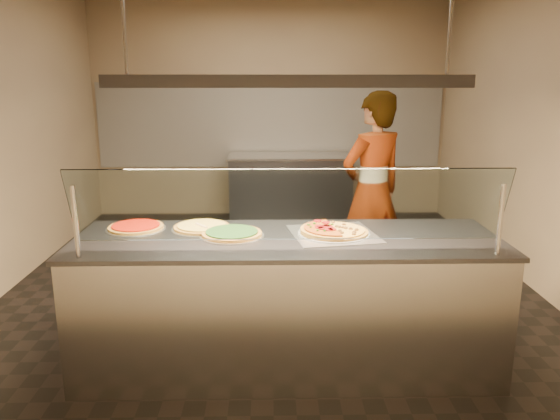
{
  "coord_description": "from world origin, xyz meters",
  "views": [
    {
      "loc": [
        -0.02,
        -4.88,
        1.98
      ],
      "look_at": [
        0.06,
        -0.97,
        1.02
      ],
      "focal_mm": 35.0,
      "sensor_mm": 36.0,
      "label": 1
    }
  ],
  "objects_px": {
    "pizza_spinach": "(232,233)",
    "prep_table": "(290,188)",
    "pizza_cheese": "(202,227)",
    "half_pizza_sausage": "(350,230)",
    "serving_counter": "(287,302)",
    "pizza_spatula": "(210,226)",
    "sneeze_guard": "(289,206)",
    "perforated_tray": "(334,233)",
    "pizza_tomato": "(136,227)",
    "heat_lamp_housing": "(288,81)",
    "worker": "(372,191)",
    "half_pizza_pepperoni": "(318,229)"
  },
  "relations": [
    {
      "from": "pizza_spinach",
      "to": "prep_table",
      "type": "relative_size",
      "value": 0.26
    },
    {
      "from": "pizza_cheese",
      "to": "half_pizza_sausage",
      "type": "bearing_deg",
      "value": -9.06
    },
    {
      "from": "serving_counter",
      "to": "pizza_spatula",
      "type": "distance_m",
      "value": 0.75
    },
    {
      "from": "sneeze_guard",
      "to": "perforated_tray",
      "type": "height_order",
      "value": "sneeze_guard"
    },
    {
      "from": "pizza_tomato",
      "to": "pizza_spatula",
      "type": "height_order",
      "value": "pizza_spatula"
    },
    {
      "from": "sneeze_guard",
      "to": "heat_lamp_housing",
      "type": "bearing_deg",
      "value": 90.0
    },
    {
      "from": "pizza_spinach",
      "to": "perforated_tray",
      "type": "bearing_deg",
      "value": 1.42
    },
    {
      "from": "pizza_tomato",
      "to": "prep_table",
      "type": "bearing_deg",
      "value": 71.42
    },
    {
      "from": "pizza_tomato",
      "to": "worker",
      "type": "xyz_separation_m",
      "value": [
        1.91,
        1.25,
        -0.02
      ]
    },
    {
      "from": "serving_counter",
      "to": "sneeze_guard",
      "type": "xyz_separation_m",
      "value": [
        -0.0,
        -0.34,
        0.76
      ]
    },
    {
      "from": "pizza_spinach",
      "to": "pizza_tomato",
      "type": "height_order",
      "value": "pizza_spinach"
    },
    {
      "from": "prep_table",
      "to": "pizza_spatula",
      "type": "bearing_deg",
      "value": -100.75
    },
    {
      "from": "pizza_spinach",
      "to": "heat_lamp_housing",
      "type": "height_order",
      "value": "heat_lamp_housing"
    },
    {
      "from": "pizza_cheese",
      "to": "pizza_spatula",
      "type": "xyz_separation_m",
      "value": [
        0.06,
        -0.05,
        0.01
      ]
    },
    {
      "from": "sneeze_guard",
      "to": "pizza_tomato",
      "type": "bearing_deg",
      "value": 151.4
    },
    {
      "from": "worker",
      "to": "heat_lamp_housing",
      "type": "bearing_deg",
      "value": 30.56
    },
    {
      "from": "serving_counter",
      "to": "pizza_spinach",
      "type": "xyz_separation_m",
      "value": [
        -0.37,
        0.05,
        0.48
      ]
    },
    {
      "from": "worker",
      "to": "perforated_tray",
      "type": "bearing_deg",
      "value": 39.83
    },
    {
      "from": "serving_counter",
      "to": "half_pizza_sausage",
      "type": "bearing_deg",
      "value": 8.65
    },
    {
      "from": "pizza_spatula",
      "to": "prep_table",
      "type": "relative_size",
      "value": 0.16
    },
    {
      "from": "pizza_tomato",
      "to": "half_pizza_sausage",
      "type": "bearing_deg",
      "value": -6.6
    },
    {
      "from": "sneeze_guard",
      "to": "heat_lamp_housing",
      "type": "height_order",
      "value": "heat_lamp_housing"
    },
    {
      "from": "worker",
      "to": "prep_table",
      "type": "bearing_deg",
      "value": -104.26
    },
    {
      "from": "perforated_tray",
      "to": "half_pizza_sausage",
      "type": "height_order",
      "value": "half_pizza_sausage"
    },
    {
      "from": "half_pizza_pepperoni",
      "to": "half_pizza_sausage",
      "type": "distance_m",
      "value": 0.22
    },
    {
      "from": "pizza_cheese",
      "to": "pizza_spatula",
      "type": "distance_m",
      "value": 0.08
    },
    {
      "from": "half_pizza_pepperoni",
      "to": "prep_table",
      "type": "distance_m",
      "value": 3.89
    },
    {
      "from": "pizza_spinach",
      "to": "heat_lamp_housing",
      "type": "xyz_separation_m",
      "value": [
        0.37,
        -0.05,
        1.0
      ]
    },
    {
      "from": "serving_counter",
      "to": "half_pizza_pepperoni",
      "type": "bearing_deg",
      "value": 17.44
    },
    {
      "from": "half_pizza_pepperoni",
      "to": "heat_lamp_housing",
      "type": "distance_m",
      "value": 1.01
    },
    {
      "from": "serving_counter",
      "to": "half_pizza_pepperoni",
      "type": "relative_size",
      "value": 5.83
    },
    {
      "from": "pizza_cheese",
      "to": "pizza_spatula",
      "type": "height_order",
      "value": "pizza_spatula"
    },
    {
      "from": "half_pizza_pepperoni",
      "to": "pizza_cheese",
      "type": "distance_m",
      "value": 0.83
    },
    {
      "from": "sneeze_guard",
      "to": "perforated_tray",
      "type": "relative_size",
      "value": 4.1
    },
    {
      "from": "serving_counter",
      "to": "prep_table",
      "type": "height_order",
      "value": "same"
    },
    {
      "from": "sneeze_guard",
      "to": "worker",
      "type": "distance_m",
      "value": 2.04
    },
    {
      "from": "perforated_tray",
      "to": "pizza_spinach",
      "type": "xyz_separation_m",
      "value": [
        -0.69,
        -0.02,
        0.01
      ]
    },
    {
      "from": "pizza_spinach",
      "to": "half_pizza_pepperoni",
      "type": "bearing_deg",
      "value": 1.73
    },
    {
      "from": "half_pizza_sausage",
      "to": "sneeze_guard",
      "type": "bearing_deg",
      "value": -136.41
    },
    {
      "from": "perforated_tray",
      "to": "prep_table",
      "type": "bearing_deg",
      "value": 92.15
    },
    {
      "from": "prep_table",
      "to": "heat_lamp_housing",
      "type": "distance_m",
      "value": 4.2
    },
    {
      "from": "pizza_tomato",
      "to": "heat_lamp_housing",
      "type": "xyz_separation_m",
      "value": [
        1.07,
        -0.24,
        1.01
      ]
    },
    {
      "from": "perforated_tray",
      "to": "pizza_spatula",
      "type": "height_order",
      "value": "pizza_spatula"
    },
    {
      "from": "pizza_tomato",
      "to": "pizza_cheese",
      "type": "bearing_deg",
      "value": -1.09
    },
    {
      "from": "half_pizza_pepperoni",
      "to": "worker",
      "type": "height_order",
      "value": "worker"
    },
    {
      "from": "prep_table",
      "to": "pizza_cheese",
      "type": "bearing_deg",
      "value": -101.82
    },
    {
      "from": "serving_counter",
      "to": "worker",
      "type": "bearing_deg",
      "value": 60.29
    },
    {
      "from": "pizza_tomato",
      "to": "worker",
      "type": "distance_m",
      "value": 2.29
    },
    {
      "from": "heat_lamp_housing",
      "to": "half_pizza_pepperoni",
      "type": "bearing_deg",
      "value": 17.44
    },
    {
      "from": "perforated_tray",
      "to": "pizza_spatula",
      "type": "xyz_separation_m",
      "value": [
        -0.86,
        0.11,
        0.02
      ]
    }
  ]
}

